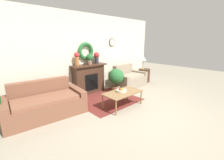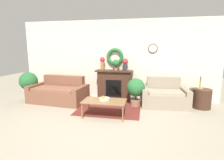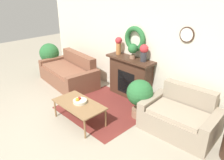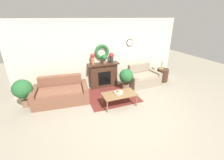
{
  "view_description": "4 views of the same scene",
  "coord_description": "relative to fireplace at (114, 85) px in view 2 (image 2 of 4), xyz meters",
  "views": [
    {
      "loc": [
        -2.88,
        -1.82,
        1.81
      ],
      "look_at": [
        0.02,
        1.33,
        0.68
      ],
      "focal_mm": 24.0,
      "sensor_mm": 36.0,
      "label": 1
    },
    {
      "loc": [
        1.0,
        -3.33,
        1.73
      ],
      "look_at": [
        0.07,
        1.52,
        0.84
      ],
      "focal_mm": 28.0,
      "sensor_mm": 36.0,
      "label": 2
    },
    {
      "loc": [
        3.2,
        -1.35,
        2.64
      ],
      "look_at": [
        0.23,
        1.58,
        0.79
      ],
      "focal_mm": 35.0,
      "sensor_mm": 36.0,
      "label": 3
    },
    {
      "loc": [
        -1.78,
        -3.09,
        2.76
      ],
      "look_at": [
        -0.06,
        1.37,
        0.72
      ],
      "focal_mm": 24.0,
      "sensor_mm": 36.0,
      "label": 4
    }
  ],
  "objects": [
    {
      "name": "ground_plane",
      "position": [
        0.03,
        -2.47,
        -0.52
      ],
      "size": [
        16.0,
        16.0,
        0.0
      ],
      "primitive_type": "plane",
      "color": "#9E937F"
    },
    {
      "name": "floor_rug",
      "position": [
        0.03,
        -0.88,
        -0.51
      ],
      "size": [
        1.8,
        1.7,
        0.01
      ],
      "color": "maroon",
      "rests_on": "ground_plane"
    },
    {
      "name": "wall_back",
      "position": [
        0.03,
        0.2,
        0.84
      ],
      "size": [
        6.8,
        0.18,
        2.7
      ],
      "color": "beige",
      "rests_on": "ground_plane"
    },
    {
      "name": "fireplace",
      "position": [
        0.0,
        0.0,
        0.0
      ],
      "size": [
        1.26,
        0.41,
        1.02
      ],
      "color": "#42281C",
      "rests_on": "ground_plane"
    },
    {
      "name": "couch_left",
      "position": [
        -1.75,
        -0.63,
        -0.22
      ],
      "size": [
        1.9,
        1.13,
        0.83
      ],
      "rotation": [
        0.0,
        0.0,
        -0.1
      ],
      "color": "brown",
      "rests_on": "ground_plane"
    },
    {
      "name": "loveseat_right",
      "position": [
        1.63,
        -0.42,
        -0.22
      ],
      "size": [
        1.42,
        0.95,
        0.85
      ],
      "rotation": [
        0.0,
        0.0,
        0.06
      ],
      "color": "gray",
      "rests_on": "ground_plane"
    },
    {
      "name": "coffee_table",
      "position": [
        0.03,
        -1.6,
        -0.13
      ],
      "size": [
        1.1,
        0.6,
        0.42
      ],
      "color": "olive",
      "rests_on": "ground_plane"
    },
    {
      "name": "fruit_bowl",
      "position": [
        0.01,
        -1.57,
        -0.05
      ],
      "size": [
        0.28,
        0.28,
        0.12
      ],
      "color": "beige",
      "rests_on": "coffee_table"
    },
    {
      "name": "side_table_by_loveseat",
      "position": [
        2.7,
        -0.42,
        -0.23
      ],
      "size": [
        0.52,
        0.52,
        0.57
      ],
      "color": "#42281C",
      "rests_on": "ground_plane"
    },
    {
      "name": "table_lamp",
      "position": [
        2.63,
        -0.37,
        0.52
      ],
      "size": [
        0.3,
        0.3,
        0.59
      ],
      "color": "#B28E42",
      "rests_on": "side_table_by_loveseat"
    },
    {
      "name": "vase_on_mantel_left",
      "position": [
        -0.42,
        0.01,
        0.76
      ],
      "size": [
        0.17,
        0.17,
        0.43
      ],
      "color": "#AD6B38",
      "rests_on": "fireplace"
    },
    {
      "name": "vase_on_mantel_right",
      "position": [
        0.37,
        0.01,
        0.73
      ],
      "size": [
        0.2,
        0.2,
        0.39
      ],
      "color": "#2D2D33",
      "rests_on": "fireplace"
    },
    {
      "name": "potted_plant_on_mantel",
      "position": [
        0.06,
        -0.01,
        0.73
      ],
      "size": [
        0.23,
        0.23,
        0.36
      ],
      "color": "#8E664C",
      "rests_on": "fireplace"
    },
    {
      "name": "potted_plant_floor_by_couch",
      "position": [
        -2.88,
        -0.57,
        0.1
      ],
      "size": [
        0.61,
        0.61,
        0.95
      ],
      "color": "#8E664C",
      "rests_on": "ground_plane"
    },
    {
      "name": "potted_plant_floor_by_loveseat",
      "position": [
        0.77,
        -0.58,
        0.01
      ],
      "size": [
        0.55,
        0.55,
        0.85
      ],
      "color": "#8E664C",
      "rests_on": "ground_plane"
    }
  ]
}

